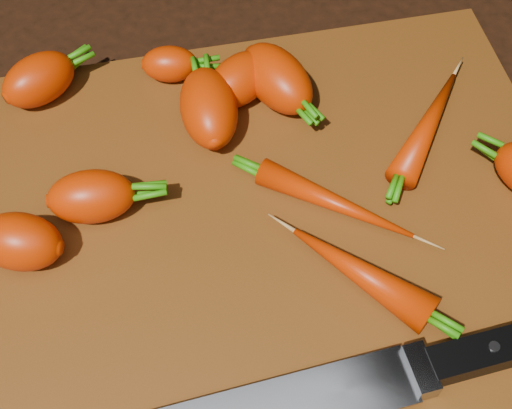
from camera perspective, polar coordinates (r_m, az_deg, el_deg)
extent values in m
cube|color=black|center=(0.56, 0.21, -2.79)|extent=(2.00, 2.00, 0.01)
cube|color=brown|center=(0.55, 0.21, -2.21)|extent=(0.50, 0.40, 0.01)
ellipsoid|color=#C22900|center=(0.64, -16.98, 9.54)|extent=(0.08, 0.07, 0.04)
ellipsoid|color=#C22900|center=(0.54, -18.38, -2.83)|extent=(0.08, 0.06, 0.04)
ellipsoid|color=#C22900|center=(0.61, 1.68, 10.05)|extent=(0.07, 0.09, 0.05)
ellipsoid|color=#C22900|center=(0.59, -3.81, 7.72)|extent=(0.05, 0.08, 0.05)
ellipsoid|color=#C22900|center=(0.61, -1.31, 9.95)|extent=(0.08, 0.07, 0.04)
ellipsoid|color=#C22900|center=(0.64, -6.91, 11.09)|extent=(0.05, 0.04, 0.03)
ellipsoid|color=#C22900|center=(0.61, 13.62, 6.23)|extent=(0.10, 0.11, 0.03)
ellipsoid|color=#C22900|center=(0.55, 6.35, 0.14)|extent=(0.11, 0.10, 0.02)
ellipsoid|color=#C22900|center=(0.52, 8.32, -5.40)|extent=(0.10, 0.11, 0.03)
ellipsoid|color=#C22900|center=(0.55, -13.03, 0.62)|extent=(0.07, 0.05, 0.04)
cube|color=black|center=(0.49, 8.40, -14.23)|extent=(0.13, 0.03, 0.02)
cylinder|color=#B2B2B7|center=(0.48, 6.30, -14.52)|extent=(0.01, 0.01, 0.00)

